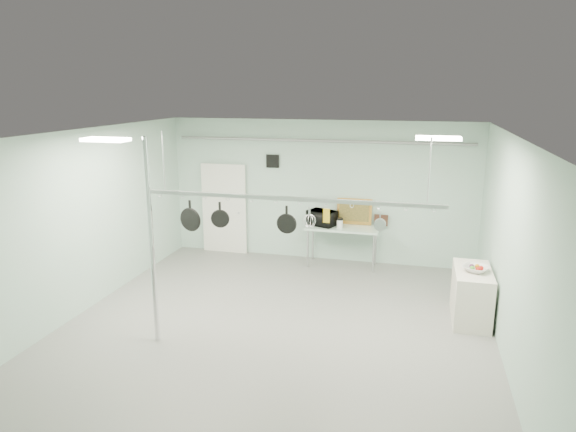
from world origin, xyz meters
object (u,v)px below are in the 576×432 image
(skillet_right, at_px, (287,219))
(skillet_mid, at_px, (220,215))
(coffee_canister, at_px, (340,224))
(skillet_left, at_px, (190,216))
(prep_table, at_px, (342,230))
(fruit_bowl, at_px, (476,269))
(side_cabinet, at_px, (471,295))
(pot_rack, at_px, (288,197))
(microwave, at_px, (322,218))
(chrome_pole, at_px, (151,243))

(skillet_right, bearing_deg, skillet_mid, 179.93)
(coffee_canister, height_order, skillet_left, skillet_left)
(prep_table, bearing_deg, fruit_bowl, -41.47)
(skillet_left, xyz_separation_m, skillet_right, (1.65, 0.00, 0.04))
(side_cabinet, relative_size, skillet_mid, 2.80)
(pot_rack, xyz_separation_m, microwave, (-0.06, 3.31, -1.16))
(pot_rack, bearing_deg, skillet_right, 180.00)
(chrome_pole, xyz_separation_m, fruit_bowl, (4.87, 1.92, -0.65))
(prep_table, relative_size, side_cabinet, 1.33)
(prep_table, bearing_deg, coffee_canister, -112.05)
(prep_table, relative_size, coffee_canister, 8.79)
(skillet_right, bearing_deg, prep_table, 82.65)
(chrome_pole, xyz_separation_m, skillet_mid, (0.76, 0.90, 0.27))
(chrome_pole, height_order, pot_rack, chrome_pole)
(prep_table, bearing_deg, skillet_right, -97.28)
(coffee_canister, height_order, skillet_mid, skillet_mid)
(chrome_pole, distance_m, prep_table, 4.85)
(skillet_right, bearing_deg, chrome_pole, -154.48)
(microwave, bearing_deg, prep_table, -159.63)
(microwave, xyz_separation_m, fruit_bowl, (3.03, -2.28, -0.12))
(chrome_pole, relative_size, side_cabinet, 2.67)
(pot_rack, distance_m, fruit_bowl, 3.40)
(chrome_pole, distance_m, skillet_right, 2.10)
(side_cabinet, distance_m, microwave, 3.78)
(skillet_left, bearing_deg, coffee_canister, 68.44)
(side_cabinet, height_order, skillet_left, skillet_left)
(fruit_bowl, distance_m, skillet_mid, 4.34)
(pot_rack, bearing_deg, prep_table, 83.09)
(coffee_canister, bearing_deg, chrome_pole, -118.88)
(microwave, distance_m, skillet_mid, 3.57)
(skillet_right, bearing_deg, coffee_canister, 83.21)
(chrome_pole, height_order, coffee_canister, chrome_pole)
(skillet_left, bearing_deg, pot_rack, 10.87)
(side_cabinet, xyz_separation_m, skillet_left, (-4.62, -1.10, 1.37))
(coffee_canister, bearing_deg, prep_table, 67.95)
(coffee_canister, height_order, fruit_bowl, coffee_canister)
(skillet_right, bearing_deg, pot_rack, -0.07)
(side_cabinet, relative_size, skillet_right, 2.72)
(skillet_left, bearing_deg, prep_table, 68.77)
(side_cabinet, xyz_separation_m, skillet_right, (-2.97, -1.10, 1.41))
(chrome_pole, bearing_deg, side_cabinet, 22.41)
(microwave, bearing_deg, fruit_bowl, 164.43)
(prep_table, height_order, skillet_right, skillet_right)
(coffee_canister, bearing_deg, pot_rack, -96.34)
(skillet_mid, relative_size, skillet_right, 0.97)
(microwave, height_order, fruit_bowl, microwave)
(coffee_canister, height_order, skillet_right, skillet_right)
(microwave, bearing_deg, side_cabinet, 165.12)
(chrome_pole, xyz_separation_m, skillet_right, (1.88, 0.90, 0.26))
(chrome_pole, xyz_separation_m, microwave, (1.84, 4.21, -0.53))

